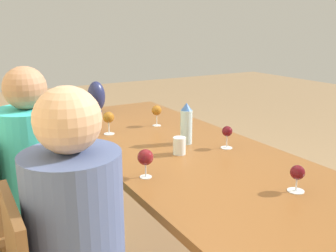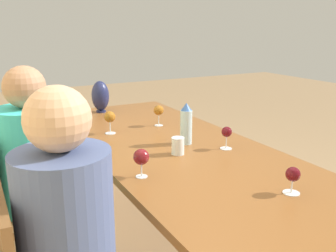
{
  "view_description": "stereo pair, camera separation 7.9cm",
  "coord_description": "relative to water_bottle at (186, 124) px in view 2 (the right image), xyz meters",
  "views": [
    {
      "loc": [
        -1.69,
        1.09,
        1.42
      ],
      "look_at": [
        0.19,
        0.0,
        0.82
      ],
      "focal_mm": 40.0,
      "sensor_mm": 36.0,
      "label": 1
    },
    {
      "loc": [
        -1.73,
        1.02,
        1.42
      ],
      "look_at": [
        0.19,
        0.0,
        0.82
      ],
      "focal_mm": 40.0,
      "sensor_mm": 36.0,
      "label": 2
    }
  ],
  "objects": [
    {
      "name": "chair_far",
      "position": [
        0.14,
        0.93,
        -0.37
      ],
      "size": [
        0.44,
        0.44,
        0.88
      ],
      "color": "brown",
      "rests_on": "ground_plane"
    },
    {
      "name": "wine_glass_3",
      "position": [
        0.42,
        0.33,
        -0.01
      ],
      "size": [
        0.07,
        0.07,
        0.15
      ],
      "color": "silver",
      "rests_on": "dining_table"
    },
    {
      "name": "vase",
      "position": [
        1.04,
        0.19,
        0.01
      ],
      "size": [
        0.14,
        0.14,
        0.26
      ],
      "color": "#1E234C",
      "rests_on": "dining_table"
    },
    {
      "name": "wine_glass_4",
      "position": [
        -0.34,
        0.44,
        -0.02
      ],
      "size": [
        0.08,
        0.08,
        0.14
      ],
      "color": "silver",
      "rests_on": "dining_table"
    },
    {
      "name": "person_near",
      "position": [
        -0.62,
        0.85,
        -0.18
      ],
      "size": [
        0.34,
        0.34,
        1.23
      ],
      "color": "#2D2D38",
      "rests_on": "ground_plane"
    },
    {
      "name": "person_far",
      "position": [
        0.14,
        0.85,
        -0.19
      ],
      "size": [
        0.34,
        0.34,
        1.22
      ],
      "color": "#2D2D38",
      "rests_on": "ground_plane"
    },
    {
      "name": "water_bottle",
      "position": [
        0.0,
        0.0,
        0.0
      ],
      "size": [
        0.07,
        0.07,
        0.25
      ],
      "color": "#ADCCD6",
      "rests_on": "dining_table"
    },
    {
      "name": "wine_glass_0",
      "position": [
        -0.8,
        -0.05,
        -0.04
      ],
      "size": [
        0.07,
        0.07,
        0.12
      ],
      "color": "silver",
      "rests_on": "dining_table"
    },
    {
      "name": "wine_glass_1",
      "position": [
        0.45,
        -0.04,
        -0.01
      ],
      "size": [
        0.07,
        0.07,
        0.15
      ],
      "color": "silver",
      "rests_on": "dining_table"
    },
    {
      "name": "dining_table",
      "position": [
        -0.11,
        0.08,
        -0.18
      ],
      "size": [
        2.67,
        0.96,
        0.72
      ],
      "color": "brown",
      "rests_on": "ground_plane"
    },
    {
      "name": "water_tumbler",
      "position": [
        -0.14,
        0.14,
        -0.07
      ],
      "size": [
        0.07,
        0.07,
        0.1
      ],
      "color": "silver",
      "rests_on": "dining_table"
    },
    {
      "name": "wine_glass_2",
      "position": [
        -0.19,
        -0.15,
        -0.03
      ],
      "size": [
        0.07,
        0.07,
        0.13
      ],
      "color": "silver",
      "rests_on": "dining_table"
    }
  ]
}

